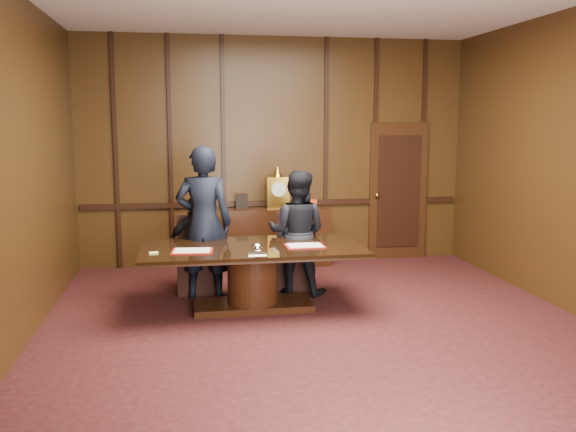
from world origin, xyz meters
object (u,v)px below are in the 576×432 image
at_px(sideboard, 278,234).
at_px(conference_table, 253,267).
at_px(signatory_left, 196,245).
at_px(witness_right, 297,233).
at_px(signatory_right, 295,246).
at_px(witness_left, 204,223).

bearing_deg(sideboard, conference_table, -106.30).
height_order(signatory_left, witness_right, witness_right).
height_order(conference_table, signatory_right, signatory_right).
bearing_deg(signatory_left, witness_left, 126.63).
distance_m(signatory_left, witness_left, 0.42).
height_order(signatory_left, signatory_right, signatory_left).
bearing_deg(conference_table, witness_left, 133.74).
bearing_deg(witness_left, signatory_left, -55.87).
xyz_separation_m(conference_table, witness_right, (0.64, 0.57, 0.29)).
height_order(sideboard, witness_right, witness_right).
relative_size(signatory_left, witness_right, 0.79).
height_order(signatory_right, witness_right, witness_right).
bearing_deg(sideboard, signatory_left, -133.30).
height_order(conference_table, witness_left, witness_left).
xyz_separation_m(sideboard, witness_left, (-1.18, -1.59, 0.48)).
bearing_deg(signatory_right, conference_table, 51.40).
height_order(conference_table, signatory_left, signatory_left).
relative_size(sideboard, signatory_left, 1.27).
xyz_separation_m(signatory_left, witness_left, (0.10, -0.23, 0.33)).
xyz_separation_m(conference_table, signatory_left, (-0.65, 0.80, 0.12)).
relative_size(witness_left, witness_right, 1.20).
height_order(signatory_left, witness_left, witness_left).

